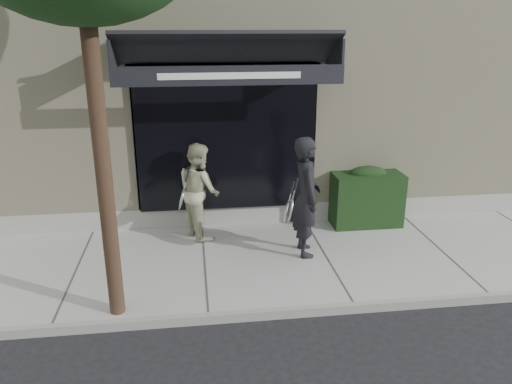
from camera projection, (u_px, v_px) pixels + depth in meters
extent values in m
plane|color=black|center=(325.00, 261.00, 8.33)|extent=(80.00, 80.00, 0.00)
cube|color=#979792|center=(325.00, 258.00, 8.31)|extent=(20.00, 3.00, 0.12)
cube|color=gray|center=(354.00, 308.00, 6.85)|extent=(20.00, 0.10, 0.14)
cube|color=beige|center=(277.00, 67.00, 12.13)|extent=(14.00, 7.00, 5.50)
cube|color=gray|center=(303.00, 211.00, 9.84)|extent=(14.02, 0.42, 0.50)
cube|color=black|center=(226.00, 138.00, 9.02)|extent=(3.20, 0.30, 2.60)
cube|color=gray|center=(137.00, 139.00, 8.96)|extent=(0.08, 0.40, 2.60)
cube|color=gray|center=(311.00, 134.00, 9.35)|extent=(0.08, 0.40, 2.60)
cube|color=gray|center=(224.00, 61.00, 8.72)|extent=(3.36, 0.40, 0.12)
cube|color=black|center=(227.00, 48.00, 7.98)|extent=(3.60, 1.03, 0.55)
cube|color=black|center=(230.00, 76.00, 7.64)|extent=(3.60, 0.05, 0.30)
cube|color=white|center=(230.00, 76.00, 7.61)|extent=(2.20, 0.01, 0.10)
cube|color=black|center=(113.00, 54.00, 7.79)|extent=(0.04, 1.00, 0.45)
cube|color=black|center=(335.00, 52.00, 8.23)|extent=(0.04, 1.00, 0.45)
cube|color=black|center=(366.00, 199.00, 9.44)|extent=(1.30, 0.70, 1.00)
ellipsoid|color=black|center=(368.00, 173.00, 9.27)|extent=(0.71, 0.38, 0.27)
cylinder|color=black|center=(101.00, 145.00, 5.94)|extent=(0.20, 0.20, 4.80)
imported|color=black|center=(306.00, 197.00, 8.06)|extent=(0.48, 0.72, 1.98)
torus|color=silver|center=(290.00, 209.00, 7.75)|extent=(0.11, 0.31, 0.30)
cylinder|color=silver|center=(290.00, 209.00, 7.75)|extent=(0.08, 0.27, 0.26)
cylinder|color=silver|center=(290.00, 209.00, 7.75)|extent=(0.18, 0.03, 0.06)
cylinder|color=black|center=(290.00, 209.00, 7.75)|extent=(0.20, 0.04, 0.07)
torus|color=silver|center=(286.00, 212.00, 7.78)|extent=(0.15, 0.32, 0.30)
cylinder|color=silver|center=(286.00, 212.00, 7.78)|extent=(0.12, 0.28, 0.26)
cylinder|color=silver|center=(286.00, 212.00, 7.78)|extent=(0.18, 0.06, 0.06)
cylinder|color=black|center=(286.00, 212.00, 7.78)|extent=(0.20, 0.07, 0.08)
imported|color=#AFAE8C|center=(199.00, 190.00, 8.79)|extent=(0.93, 1.02, 1.71)
torus|color=silver|center=(181.00, 199.00, 8.56)|extent=(0.11, 0.30, 0.30)
cylinder|color=silver|center=(181.00, 199.00, 8.56)|extent=(0.08, 0.27, 0.26)
cylinder|color=silver|center=(181.00, 199.00, 8.56)|extent=(0.18, 0.02, 0.07)
cylinder|color=black|center=(181.00, 199.00, 8.56)|extent=(0.20, 0.03, 0.09)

